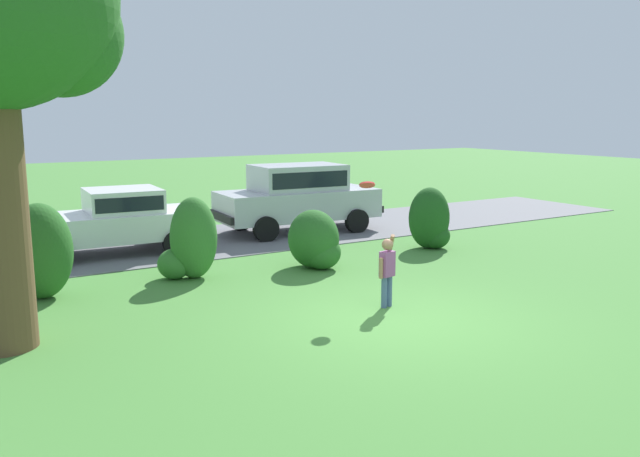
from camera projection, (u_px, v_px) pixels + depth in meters
ground_plane at (397, 319)px, 10.58m from camera, size 80.00×80.00×0.00m
driveway_strip at (214, 240)px, 17.17m from camera, size 28.00×4.40×0.02m
shrub_near_tree at (40, 251)px, 11.65m from camera, size 1.14×1.11×1.75m
shrub_centre_left at (190, 243)px, 13.12m from camera, size 1.20×0.91×1.68m
shrub_centre at (315, 242)px, 14.04m from camera, size 1.09×1.24×1.28m
shrub_centre_right at (430, 221)px, 16.09m from camera, size 1.05×0.96×1.53m
parked_sedan at (115, 219)px, 15.44m from camera, size 4.50×2.29×1.56m
parked_suv at (298, 194)px, 18.28m from camera, size 4.80×2.30×1.92m
child_thrower at (387, 267)px, 11.15m from camera, size 0.42×0.32×1.29m
frisbee at (367, 185)px, 11.38m from camera, size 0.30×0.27×0.20m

